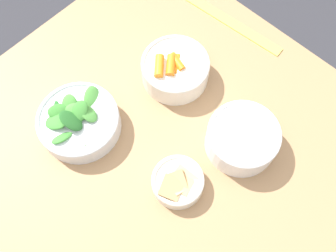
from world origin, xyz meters
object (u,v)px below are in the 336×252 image
object	(u,v)px
bowl_greens	(78,121)
bowl_cookies	(178,182)
bowl_beans_hotdog	(242,139)
ruler	(228,21)
bowl_carrots	(175,69)

from	to	relation	value
bowl_greens	bowl_cookies	world-z (taller)	bowl_greens
bowl_greens	bowl_beans_hotdog	xyz separation A→B (m)	(0.30, 0.22, 0.00)
bowl_beans_hotdog	bowl_greens	bearing A→B (deg)	-143.29
bowl_greens	ruler	xyz separation A→B (m)	(0.05, 0.47, -0.03)
bowl_greens	bowl_beans_hotdog	size ratio (longest dim) A/B	1.17
bowl_greens	ruler	distance (m)	0.48
bowl_greens	bowl_beans_hotdog	world-z (taller)	bowl_greens
bowl_carrots	bowl_cookies	xyz separation A→B (m)	(0.19, -0.20, -0.01)
bowl_greens	ruler	size ratio (longest dim) A/B	0.57
bowl_beans_hotdog	ruler	xyz separation A→B (m)	(-0.25, 0.25, -0.03)
bowl_carrots	bowl_cookies	distance (m)	0.27
bowl_greens	bowl_cookies	xyz separation A→B (m)	(0.26, 0.05, -0.01)
bowl_carrots	ruler	size ratio (longest dim) A/B	0.50
bowl_carrots	bowl_beans_hotdog	distance (m)	0.23
bowl_carrots	bowl_cookies	world-z (taller)	bowl_carrots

